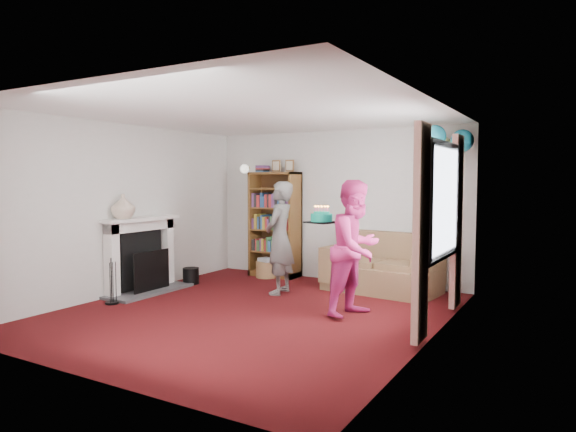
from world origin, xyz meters
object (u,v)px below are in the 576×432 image
Objects in this scene: sofa at (383,269)px; person_magenta at (356,248)px; bookcase at (276,225)px; person_striped at (280,238)px; birthday_cake at (322,218)px.

person_magenta reaches higher than sofa.
bookcase reaches higher than person_striped.
person_striped is 1.12m from birthday_cake.
person_magenta is at bearing -38.07° from bookcase.
birthday_cake is (-0.52, 0.08, 0.35)m from person_magenta.
bookcase is 2.42m from birthday_cake.
bookcase reaches higher than sofa.
bookcase is 1.22× the size of person_striped.
person_magenta reaches higher than person_striped.
sofa is at bearing -6.45° from bookcase.
birthday_cake is (0.93, -0.50, 0.36)m from person_striped.
bookcase reaches higher than birthday_cake.
birthday_cake is (-0.33, -1.44, 0.86)m from sofa.
sofa is (2.05, -0.23, -0.56)m from bookcase.
person_magenta is at bearing -77.14° from sofa.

